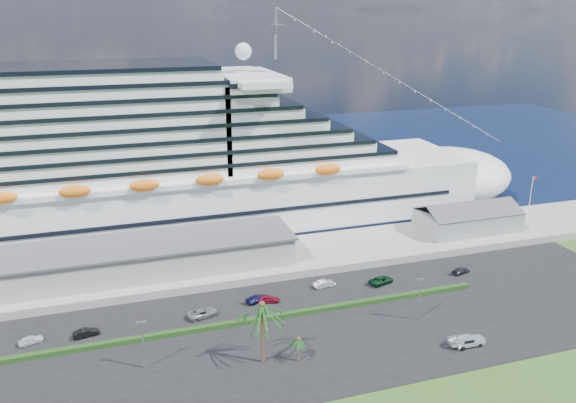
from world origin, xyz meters
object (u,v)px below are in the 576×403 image
object	(u,v)px
cruise_ship	(151,170)
pickup_truck	(469,341)
parked_car_3	(257,298)
boat_trailer	(463,340)

from	to	relation	value
cruise_ship	pickup_truck	xyz separation A→B (m)	(45.43, -66.07, -15.59)
cruise_ship	parked_car_3	bearing A→B (deg)	-69.12
parked_car_3	cruise_ship	bearing A→B (deg)	2.88
parked_car_3	boat_trailer	distance (m)	38.04
parked_car_3	pickup_truck	xyz separation A→B (m)	(29.83, -25.16, 0.29)
parked_car_3	pickup_truck	distance (m)	39.02
cruise_ship	boat_trailer	distance (m)	80.82
pickup_truck	parked_car_3	bearing A→B (deg)	139.85
pickup_truck	boat_trailer	world-z (taller)	pickup_truck
pickup_truck	boat_trailer	bearing A→B (deg)	161.03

